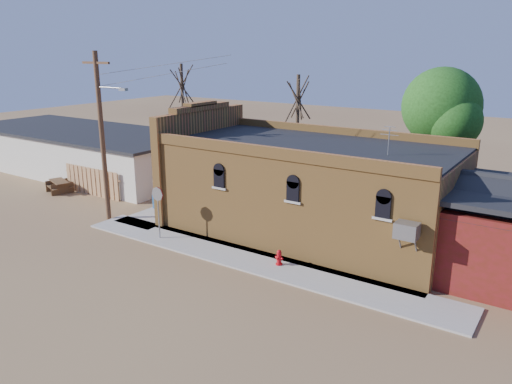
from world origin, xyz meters
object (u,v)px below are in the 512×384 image
Objects in this scene: fire_hydrant at (279,257)px; trash_barrel at (157,200)px; picnic_table at (60,185)px; utility_pole at (103,134)px; brick_bar at (304,188)px; stop_sign at (158,199)px.

fire_hydrant is 0.77× the size of trash_barrel.
trash_barrel is 7.95m from picnic_table.
picnic_table is (-18.05, 1.95, 0.09)m from fire_hydrant.
picnic_table is (-7.04, 1.86, -4.26)m from utility_pole.
brick_bar is 9.24m from trash_barrel.
stop_sign is 1.18× the size of picnic_table.
brick_bar is 18.71× the size of trash_barrel.
trash_barrel is (0.84, 2.86, -4.25)m from utility_pole.
trash_barrel is at bearing 158.86° from stop_sign.
utility_pole is at bearing -165.08° from stop_sign.
fire_hydrant is at bearing 27.68° from stop_sign.
brick_bar reaches higher than picnic_table.
brick_bar is 6.29× the size of stop_sign.
fire_hydrant is 18.15m from picnic_table.
picnic_table is at bearing -172.79° from trash_barrel.
stop_sign is at bearing 6.63° from picnic_table.
brick_bar is at bearing 65.63° from stop_sign.
stop_sign is (-6.57, -0.54, 1.67)m from fire_hydrant.
utility_pole is 3.45× the size of stop_sign.
brick_bar reaches higher than fire_hydrant.
trash_barrel is at bearing 26.09° from picnic_table.
fire_hydrant is at bearing 12.70° from picnic_table.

